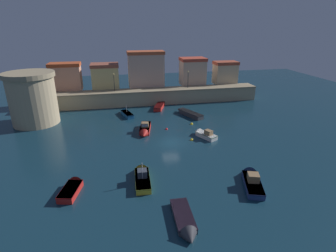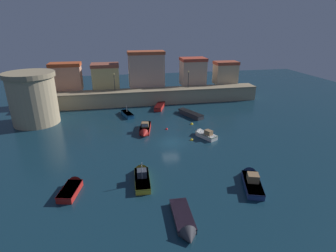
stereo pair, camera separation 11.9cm
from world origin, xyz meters
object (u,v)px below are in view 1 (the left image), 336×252
Objects in this scene: moored_boat_2 at (251,179)px; moored_boat_7 at (204,134)px; quay_lamp_0 at (114,80)px; moored_boat_5 at (126,113)px; moored_boat_3 at (73,187)px; mooring_buoy_2 at (192,140)px; fortress_tower at (33,98)px; moored_boat_1 at (188,113)px; moored_boat_8 at (186,224)px; moored_boat_6 at (145,129)px; moored_boat_4 at (142,175)px; mooring_buoy_1 at (167,129)px; mooring_buoy_0 at (192,124)px; moored_boat_0 at (160,105)px; quay_lamp_1 at (188,77)px.

moored_boat_2 reaches higher than moored_boat_7.
moored_boat_5 is at bearing -75.21° from quay_lamp_0.
moored_boat_3 is 19.20m from mooring_buoy_2.
moored_boat_1 is (27.90, -0.99, -4.19)m from fortress_tower.
mooring_buoy_2 is (5.74, 17.90, -0.30)m from moored_boat_8.
mooring_buoy_2 is (6.74, -4.53, -0.51)m from moored_boat_6.
fortress_tower is 1.52× the size of moored_boat_4.
moored_boat_3 is 20.29m from mooring_buoy_1.
moored_boat_8 is at bearing 13.88° from moored_boat_6.
moored_boat_3 is at bearing -21.60° from moored_boat_6.
mooring_buoy_0 is 1.04× the size of mooring_buoy_2.
moored_boat_8 is 18.80m from mooring_buoy_2.
moored_boat_1 is at bearing -25.05° from moored_boat_4.
mooring_buoy_2 is (16.27, 10.19, -0.38)m from moored_boat_3.
moored_boat_8 is at bearing -158.00° from moored_boat_4.
moored_boat_0 is at bearing -16.94° from quay_lamp_0.
moored_boat_1 is at bearing -27.25° from moored_boat_3.
moored_boat_5 is 10.35× the size of mooring_buoy_0.
moored_boat_5 reaches higher than mooring_buoy_1.
mooring_buoy_1 is (-8.00, -15.93, -5.67)m from quay_lamp_1.
moored_boat_4 reaches higher than moored_boat_7.
mooring_buoy_1 is at bearing -160.57° from moored_boat_5.
moored_boat_3 is (-14.47, -28.38, -0.07)m from moored_boat_0.
quay_lamp_1 reaches higher than moored_boat_6.
quay_lamp_0 is 16.24m from quay_lamp_1.
moored_boat_3 is 0.77× the size of moored_boat_4.
fortress_tower is 16.57m from moored_boat_5.
moored_boat_4 reaches higher than mooring_buoy_0.
moored_boat_4 reaches higher than moored_boat_3.
quay_lamp_0 is at bearing -153.51° from moored_boat_6.
quay_lamp_0 is at bearing 41.54° from moored_boat_2.
moored_boat_7 is at bearing -86.38° from mooring_buoy_0.
moored_boat_7 reaches higher than moored_boat_1.
quay_lamp_1 is 7.07× the size of mooring_buoy_0.
moored_boat_4 reaches higher than moored_boat_2.
moored_boat_0 is 1.51× the size of moored_boat_3.
quay_lamp_1 is at bearing -47.12° from moored_boat_0.
moored_boat_6 is 8.89m from mooring_buoy_0.
moored_boat_3 reaches higher than moored_boat_8.
moored_boat_0 is at bearing -13.60° from moored_boat_3.
quay_lamp_1 is 0.81× the size of moored_boat_3.
mooring_buoy_0 is (8.62, 2.12, -0.51)m from moored_boat_6.
moored_boat_3 is 25.19m from moored_boat_5.
moored_boat_3 is at bearing 93.57° from moored_boat_7.
mooring_buoy_1 is (22.35, -7.59, -4.63)m from fortress_tower.
mooring_buoy_0 is (-0.68, -5.08, -0.44)m from moored_boat_1.
quay_lamp_0 reaches higher than quay_lamp_1.
quay_lamp_1 reaches higher than moored_boat_7.
moored_boat_4 is (16.65, -22.03, -4.21)m from fortress_tower.
mooring_buoy_1 is at bearing -18.75° from fortress_tower.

